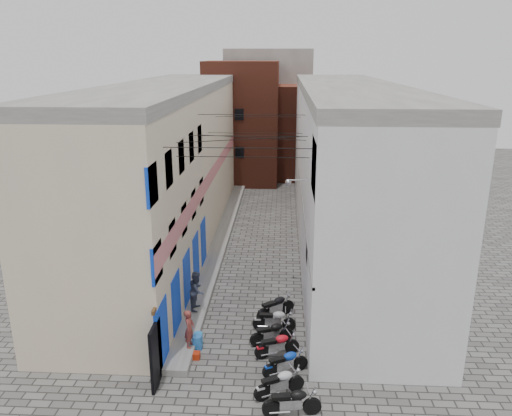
% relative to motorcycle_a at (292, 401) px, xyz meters
% --- Properties ---
extents(ground, '(90.00, 90.00, 0.00)m').
position_rel_motorcycle_a_xyz_m(ground, '(-1.90, 1.66, -0.52)').
color(ground, '#52504D').
rests_on(ground, ground).
extents(plinth, '(0.90, 26.00, 0.25)m').
position_rel_motorcycle_a_xyz_m(plinth, '(-3.95, 14.66, -0.40)').
color(plinth, slate).
rests_on(plinth, ground).
extents(building_left, '(5.10, 27.00, 9.00)m').
position_rel_motorcycle_a_xyz_m(building_left, '(-6.88, 14.61, 3.97)').
color(building_left, beige).
rests_on(building_left, ground).
extents(building_right, '(5.94, 26.00, 9.00)m').
position_rel_motorcycle_a_xyz_m(building_right, '(3.10, 14.66, 3.98)').
color(building_right, silver).
rests_on(building_right, ground).
extents(building_far_brick_left, '(6.00, 6.00, 10.00)m').
position_rel_motorcycle_a_xyz_m(building_far_brick_left, '(-3.90, 29.66, 4.48)').
color(building_far_brick_left, maroon).
rests_on(building_far_brick_left, ground).
extents(building_far_brick_right, '(5.00, 6.00, 8.00)m').
position_rel_motorcycle_a_xyz_m(building_far_brick_right, '(1.10, 31.66, 3.48)').
color(building_far_brick_right, maroon).
rests_on(building_far_brick_right, ground).
extents(building_far_concrete, '(8.00, 5.00, 11.00)m').
position_rel_motorcycle_a_xyz_m(building_far_concrete, '(-1.90, 35.66, 4.98)').
color(building_far_concrete, slate).
rests_on(building_far_concrete, ground).
extents(far_shopfront, '(2.00, 0.30, 2.40)m').
position_rel_motorcycle_a_xyz_m(far_shopfront, '(-1.90, 26.86, 0.68)').
color(far_shopfront, black).
rests_on(far_shopfront, ground).
extents(overhead_wires, '(5.80, 13.02, 1.32)m').
position_rel_motorcycle_a_xyz_m(overhead_wires, '(-1.90, 9.31, 6.60)').
color(overhead_wires, black).
rests_on(overhead_wires, ground).
extents(motorcycle_a, '(1.87, 0.82, 1.05)m').
position_rel_motorcycle_a_xyz_m(motorcycle_a, '(0.00, 0.00, 0.00)').
color(motorcycle_a, black).
rests_on(motorcycle_a, ground).
extents(motorcycle_b, '(1.81, 1.28, 1.01)m').
position_rel_motorcycle_a_xyz_m(motorcycle_b, '(-0.38, 0.90, -0.02)').
color(motorcycle_b, '#B8B9BE').
rests_on(motorcycle_b, ground).
extents(motorcycle_c, '(1.76, 1.24, 0.98)m').
position_rel_motorcycle_a_xyz_m(motorcycle_c, '(-0.19, 2.04, -0.03)').
color(motorcycle_c, '#0B37AF').
rests_on(motorcycle_c, ground).
extents(motorcycle_d, '(1.78, 1.11, 0.98)m').
position_rel_motorcycle_a_xyz_m(motorcycle_d, '(-0.49, 3.11, -0.03)').
color(motorcycle_d, red).
rests_on(motorcycle_d, ground).
extents(motorcycle_e, '(1.80, 1.11, 0.99)m').
position_rel_motorcycle_a_xyz_m(motorcycle_e, '(-0.70, 3.89, -0.03)').
color(motorcycle_e, black).
rests_on(motorcycle_e, ground).
extents(motorcycle_f, '(1.72, 0.54, 0.99)m').
position_rel_motorcycle_a_xyz_m(motorcycle_f, '(-0.63, 4.88, -0.03)').
color(motorcycle_f, '#ADADB2').
rests_on(motorcycle_f, ground).
extents(motorcycle_g, '(1.82, 1.58, 1.07)m').
position_rel_motorcycle_a_xyz_m(motorcycle_g, '(-0.60, 5.89, 0.01)').
color(motorcycle_g, black).
rests_on(motorcycle_g, ground).
extents(person_a, '(0.40, 0.56, 1.44)m').
position_rel_motorcycle_a_xyz_m(person_a, '(-3.68, 3.17, 0.44)').
color(person_a, brown).
rests_on(person_a, plinth).
extents(person_b, '(0.71, 0.87, 1.67)m').
position_rel_motorcycle_a_xyz_m(person_b, '(-3.88, 5.99, 0.56)').
color(person_b, '#394156').
rests_on(person_b, plinth).
extents(water_jug_near, '(0.42, 0.42, 0.57)m').
position_rel_motorcycle_a_xyz_m(water_jug_near, '(-3.45, 3.34, -0.24)').
color(water_jug_near, blue).
rests_on(water_jug_near, ground).
extents(water_jug_far, '(0.42, 0.42, 0.51)m').
position_rel_motorcycle_a_xyz_m(water_jug_far, '(-3.45, 3.65, -0.27)').
color(water_jug_far, '#2982CE').
rests_on(water_jug_far, ground).
extents(red_crate, '(0.38, 0.29, 0.24)m').
position_rel_motorcycle_a_xyz_m(red_crate, '(-3.45, 2.77, -0.41)').
color(red_crate, '#B3280C').
rests_on(red_crate, ground).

